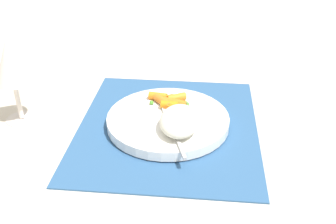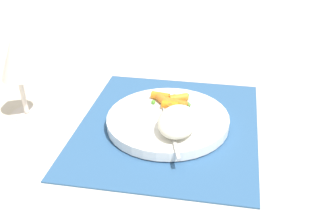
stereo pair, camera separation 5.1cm
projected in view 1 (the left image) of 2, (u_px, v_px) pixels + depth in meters
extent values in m
plane|color=beige|center=(168.00, 127.00, 0.82)|extent=(2.40, 2.40, 0.00)
cube|color=#2D5684|center=(168.00, 126.00, 0.82)|extent=(0.42, 0.36, 0.01)
cylinder|color=white|center=(168.00, 120.00, 0.81)|extent=(0.25, 0.25, 0.02)
ellipsoid|color=beige|center=(179.00, 121.00, 0.75)|extent=(0.11, 0.08, 0.04)
cylinder|color=orange|center=(163.00, 102.00, 0.84)|extent=(0.05, 0.05, 0.02)
cylinder|color=orange|center=(170.00, 105.00, 0.82)|extent=(0.02, 0.04, 0.02)
cylinder|color=orange|center=(168.00, 103.00, 0.84)|extent=(0.05, 0.02, 0.01)
cylinder|color=orange|center=(176.00, 98.00, 0.85)|extent=(0.03, 0.04, 0.02)
cylinder|color=orange|center=(158.00, 96.00, 0.86)|extent=(0.02, 0.04, 0.02)
cylinder|color=orange|center=(168.00, 98.00, 0.86)|extent=(0.03, 0.05, 0.01)
cylinder|color=orange|center=(174.00, 103.00, 0.83)|extent=(0.03, 0.05, 0.02)
sphere|color=green|center=(173.00, 96.00, 0.87)|extent=(0.01, 0.01, 0.01)
sphere|color=#4B8C33|center=(176.00, 97.00, 0.87)|extent=(0.01, 0.01, 0.01)
sphere|color=#4F9C41|center=(186.00, 102.00, 0.85)|extent=(0.01, 0.01, 0.01)
sphere|color=#578F3E|center=(187.00, 104.00, 0.84)|extent=(0.01, 0.01, 0.01)
sphere|color=#57B341|center=(176.00, 98.00, 0.86)|extent=(0.01, 0.01, 0.01)
sphere|color=#49913B|center=(175.00, 100.00, 0.85)|extent=(0.01, 0.01, 0.01)
sphere|color=#438D3A|center=(174.00, 113.00, 0.81)|extent=(0.01, 0.01, 0.01)
sphere|color=green|center=(157.00, 99.00, 0.86)|extent=(0.01, 0.01, 0.01)
sphere|color=#499045|center=(184.00, 95.00, 0.87)|extent=(0.01, 0.01, 0.01)
sphere|color=#4EA030|center=(152.00, 103.00, 0.84)|extent=(0.01, 0.01, 0.01)
cube|color=#BDBDBD|center=(165.00, 107.00, 0.83)|extent=(0.05, 0.03, 0.01)
cube|color=#BDBDBD|center=(175.00, 134.00, 0.74)|extent=(0.15, 0.05, 0.01)
cylinder|color=silver|center=(21.00, 120.00, 0.84)|extent=(0.07, 0.07, 0.00)
cylinder|color=silver|center=(17.00, 102.00, 0.82)|extent=(0.01, 0.01, 0.08)
cone|color=silver|center=(9.00, 64.00, 0.77)|extent=(0.07, 0.07, 0.09)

